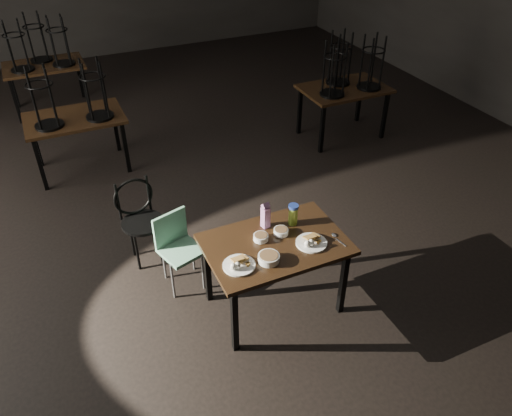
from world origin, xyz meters
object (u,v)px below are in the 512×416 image
juice_carton (265,216)px  water_bottle (293,214)px  main_table (275,250)px  bentwood_chair (139,215)px  school_chair (177,244)px

juice_carton → water_bottle: size_ratio=1.28×
main_table → juice_carton: 0.31m
juice_carton → water_bottle: bearing=-14.4°
water_bottle → main_table: bearing=-145.8°
main_table → water_bottle: size_ratio=6.03×
juice_carton → main_table: bearing=-94.0°
water_bottle → bentwood_chair: 1.58m
water_bottle → school_chair: bearing=152.0°
school_chair → main_table: bearing=-61.6°
school_chair → juice_carton: bearing=-49.0°
main_table → water_bottle: (0.26, 0.18, 0.18)m
juice_carton → water_bottle: (0.24, -0.06, -0.02)m
water_bottle → school_chair: (-0.94, 0.50, -0.39)m
bentwood_chair → school_chair: bentwood_chair is taller
main_table → water_bottle: 0.36m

